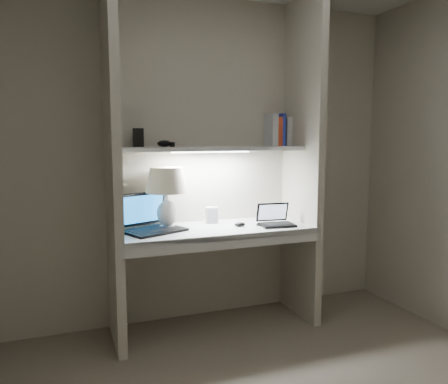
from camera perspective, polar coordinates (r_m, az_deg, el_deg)
name	(u,v)px	position (r m, az deg, el deg)	size (l,w,h in m)	color
back_wall	(204,161)	(3.45, -2.69, 4.08)	(3.20, 0.01, 2.50)	#BFB6A3
alcove_panel_left	(113,165)	(3.02, -14.36, 3.45)	(0.06, 0.55, 2.50)	#BFB6A3
alcove_panel_right	(303,161)	(3.50, 10.22, 4.02)	(0.06, 0.55, 2.50)	#BFB6A3
desk	(215,230)	(3.25, -1.15, -4.98)	(1.40, 0.55, 0.04)	white
desk_apron	(228,242)	(3.02, 0.50, -6.51)	(1.46, 0.03, 0.10)	silver
shelf	(211,149)	(3.27, -1.73, 5.68)	(1.40, 0.36, 0.03)	silver
strip_light	(211,152)	(3.27, -1.73, 5.29)	(0.60, 0.04, 0.01)	white
table_lamp	(167,187)	(3.20, -7.50, 0.61)	(0.31, 0.31, 0.45)	white
laptop_main	(149,222)	(3.18, -9.73, -3.92)	(0.51, 0.48, 0.27)	black
laptop_netbook	(275,220)	(3.35, 6.74, -3.66)	(0.27, 0.24, 0.16)	black
speaker	(212,215)	(3.40, -1.62, -3.03)	(0.09, 0.06, 0.13)	silver
mouse	(240,224)	(3.28, 2.09, -4.25)	(0.09, 0.05, 0.03)	black
cable_coil	(263,224)	(3.36, 5.08, -4.17)	(0.10, 0.10, 0.01)	black
sticky_note	(127,232)	(3.16, -12.58, -5.13)	(0.06, 0.06, 0.00)	gold
book_row	(281,131)	(3.63, 7.51, 7.93)	(0.25, 0.17, 0.26)	silver
shelf_box	(138,138)	(3.23, -11.14, 6.98)	(0.08, 0.06, 0.13)	black
shelf_gadget	(164,144)	(3.16, -7.81, 6.29)	(0.11, 0.08, 0.05)	black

